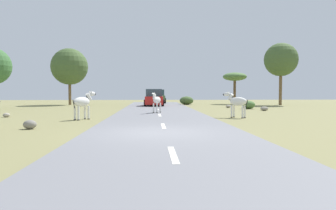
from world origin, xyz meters
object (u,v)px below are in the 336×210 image
(zebra_1, at_px, (237,102))
(tree_0, at_px, (281,60))
(bush_0, at_px, (187,100))
(bush_1, at_px, (248,105))
(rock_0, at_px, (30,125))
(tree_2, at_px, (235,77))
(rock_3, at_px, (228,106))
(tree_4, at_px, (69,67))
(car_0, at_px, (158,97))
(car_1, at_px, (154,98))
(zebra_0, at_px, (157,100))
(rock_1, at_px, (264,109))
(rock_2, at_px, (6,115))
(zebra_2, at_px, (83,102))

(zebra_1, xyz_separation_m, tree_0, (9.61, 16.34, 4.18))
(bush_0, relative_size, bush_1, 1.35)
(rock_0, bearing_deg, tree_2, 58.08)
(rock_3, bearing_deg, tree_4, 156.32)
(car_0, xyz_separation_m, rock_0, (-5.77, -26.99, -0.66))
(car_1, bearing_deg, zebra_1, -70.96)
(rock_0, bearing_deg, zebra_0, 58.25)
(car_0, xyz_separation_m, car_1, (-0.51, -7.64, 0.00))
(car_1, relative_size, tree_0, 0.62)
(zebra_0, xyz_separation_m, tree_2, (9.85, 15.75, 2.37))
(tree_0, height_order, bush_1, tree_0)
(tree_2, xyz_separation_m, bush_0, (-6.10, -1.43, -2.81))
(tree_2, xyz_separation_m, rock_0, (-15.19, -24.38, -3.11))
(car_0, bearing_deg, car_1, 85.92)
(tree_4, height_order, rock_1, tree_4)
(bush_1, height_order, rock_3, bush_1)
(car_1, distance_m, rock_2, 16.10)
(tree_4, xyz_separation_m, bush_0, (13.51, -0.13, -3.90))
(bush_1, bearing_deg, rock_1, -80.07)
(zebra_0, xyz_separation_m, bush_1, (8.23, 5.30, -0.56))
(tree_2, xyz_separation_m, tree_4, (-19.61, -1.30, 1.09))
(rock_1, bearing_deg, bush_0, 112.97)
(zebra_1, distance_m, bush_1, 9.72)
(tree_0, bearing_deg, zebra_2, -137.05)
(zebra_0, bearing_deg, car_1, -67.30)
(zebra_1, relative_size, car_1, 0.36)
(zebra_2, distance_m, car_0, 23.28)
(tree_4, distance_m, bush_1, 20.59)
(tree_2, bearing_deg, car_0, 164.50)
(tree_2, height_order, rock_1, tree_2)
(tree_4, relative_size, rock_0, 12.25)
(tree_2, relative_size, rock_0, 7.30)
(bush_1, bearing_deg, tree_4, 153.02)
(rock_1, bearing_deg, car_1, 137.41)
(zebra_1, xyz_separation_m, bush_1, (3.58, 9.02, -0.57))
(tree_0, bearing_deg, tree_4, 175.62)
(tree_4, bearing_deg, tree_0, -4.38)
(bush_0, xyz_separation_m, rock_3, (3.15, -7.18, -0.35))
(car_0, height_order, rock_3, car_0)
(bush_0, relative_size, rock_2, 3.90)
(zebra_2, relative_size, rock_0, 3.04)
(tree_0, bearing_deg, zebra_0, -138.50)
(zebra_1, relative_size, rock_3, 3.22)
(zebra_2, height_order, car_0, car_0)
(tree_2, relative_size, bush_0, 2.39)
(car_0, bearing_deg, rock_0, 77.70)
(rock_3, bearing_deg, bush_1, -54.21)
(zebra_0, distance_m, rock_3, 9.96)
(tree_0, xyz_separation_m, rock_2, (-23.30, -15.25, -4.98))
(zebra_1, xyz_separation_m, rock_2, (-13.69, 1.09, -0.80))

